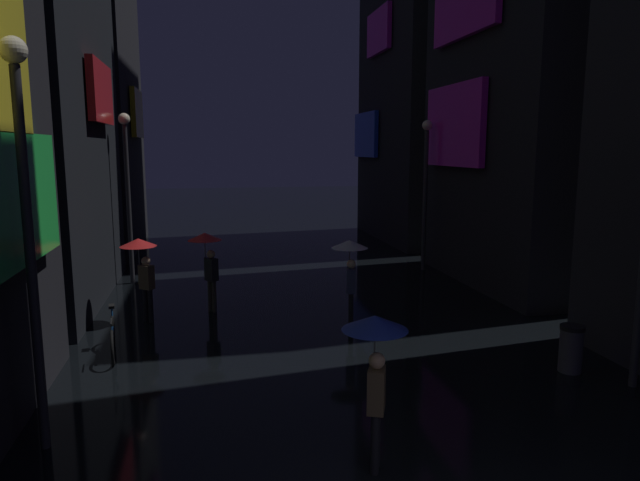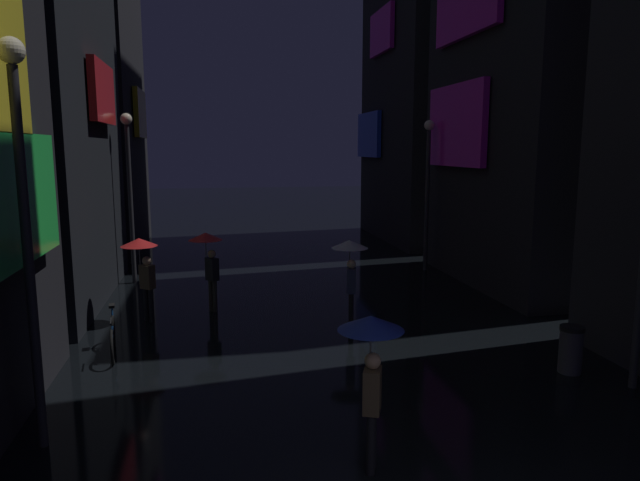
# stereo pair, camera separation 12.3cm
# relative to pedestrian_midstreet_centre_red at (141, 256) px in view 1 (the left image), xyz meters

# --- Properties ---
(building_left_far) EXTENTS (4.25, 7.45, 16.85)m
(building_left_far) POSITION_rel_pedestrian_midstreet_centre_red_xyz_m (-3.28, 11.23, 6.76)
(building_left_far) COLOR #232328
(building_left_far) RESTS_ON ground
(building_right_mid) EXTENTS (4.25, 7.48, 16.95)m
(building_right_mid) POSITION_rel_pedestrian_midstreet_centre_red_xyz_m (11.69, 2.24, 6.81)
(building_right_mid) COLOR black
(building_right_mid) RESTS_ON ground
(pedestrian_midstreet_centre_red) EXTENTS (0.90, 0.90, 2.12)m
(pedestrian_midstreet_centre_red) POSITION_rel_pedestrian_midstreet_centre_red_xyz_m (0.00, 0.00, 0.00)
(pedestrian_midstreet_centre_red) COLOR black
(pedestrian_midstreet_centre_red) RESTS_ON ground
(pedestrian_midstreet_left_clear) EXTENTS (0.90, 0.90, 2.12)m
(pedestrian_midstreet_left_clear) POSITION_rel_pedestrian_midstreet_centre_red_xyz_m (5.02, -1.29, 0.00)
(pedestrian_midstreet_left_clear) COLOR black
(pedestrian_midstreet_left_clear) RESTS_ON ground
(pedestrian_near_crossing_red) EXTENTS (0.90, 0.90, 2.12)m
(pedestrian_near_crossing_red) POSITION_rel_pedestrian_midstreet_centre_red_xyz_m (1.61, 0.65, 0.00)
(pedestrian_near_crossing_red) COLOR #38332D
(pedestrian_near_crossing_red) RESTS_ON ground
(pedestrian_foreground_left_blue) EXTENTS (0.90, 0.90, 2.12)m
(pedestrian_foreground_left_blue) POSITION_rel_pedestrian_midstreet_centre_red_xyz_m (3.78, -7.50, 0.00)
(pedestrian_foreground_left_blue) COLOR black
(pedestrian_foreground_left_blue) RESTS_ON ground
(bicycle_parked_at_storefront) EXTENTS (0.31, 1.81, 0.96)m
(bicycle_parked_at_storefront) POSITION_rel_pedestrian_midstreet_centre_red_xyz_m (-0.39, -2.37, -1.28)
(bicycle_parked_at_storefront) COLOR black
(bicycle_parked_at_storefront) RESTS_ON ground
(streetlamp_left_far) EXTENTS (0.36, 0.36, 5.40)m
(streetlamp_left_far) POSITION_rel_pedestrian_midstreet_centre_red_xyz_m (-0.79, 4.35, 1.72)
(streetlamp_left_far) COLOR #2D2D33
(streetlamp_left_far) RESTS_ON ground
(streetlamp_left_near) EXTENTS (0.36, 0.36, 5.77)m
(streetlamp_left_near) POSITION_rel_pedestrian_midstreet_centre_red_xyz_m (-0.79, -6.10, 1.92)
(streetlamp_left_near) COLOR #2D2D33
(streetlamp_left_near) RESTS_ON ground
(streetlamp_right_far) EXTENTS (0.36, 0.36, 5.29)m
(streetlamp_right_far) POSITION_rel_pedestrian_midstreet_centre_red_xyz_m (9.21, 4.47, 1.66)
(streetlamp_right_far) COLOR #2D2D33
(streetlamp_right_far) RESTS_ON ground
(trash_bin) EXTENTS (0.46, 0.46, 0.93)m
(trash_bin) POSITION_rel_pedestrian_midstreet_centre_red_xyz_m (8.51, -5.04, -1.20)
(trash_bin) COLOR #3F3F47
(trash_bin) RESTS_ON ground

